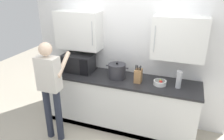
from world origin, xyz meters
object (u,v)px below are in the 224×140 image
at_px(person_figure, 50,84).
at_px(fruit_bowl, 160,82).
at_px(knife_block, 138,76).
at_px(microwave_oven, 76,63).
at_px(stock_pot, 117,71).
at_px(thermos_flask, 179,79).

bearing_deg(person_figure, fruit_bowl, 23.46).
distance_m(knife_block, person_figure, 1.40).
bearing_deg(microwave_oven, fruit_bowl, -2.25).
height_order(stock_pot, fruit_bowl, stock_pot).
xyz_separation_m(fruit_bowl, knife_block, (-0.35, -0.02, 0.07)).
distance_m(stock_pot, person_figure, 1.11).
distance_m(thermos_flask, person_figure, 1.98).
height_order(microwave_oven, person_figure, person_figure).
bearing_deg(knife_block, fruit_bowl, 2.46).
bearing_deg(knife_block, person_figure, -151.34).
bearing_deg(thermos_flask, fruit_bowl, 179.70).
height_order(thermos_flask, fruit_bowl, thermos_flask).
bearing_deg(stock_pot, microwave_oven, 178.02).
relative_size(fruit_bowl, knife_block, 0.67).
distance_m(stock_pot, knife_block, 0.38).
height_order(microwave_oven, fruit_bowl, microwave_oven).
bearing_deg(thermos_flask, stock_pot, 178.08).
distance_m(microwave_oven, stock_pot, 0.79).
relative_size(fruit_bowl, person_figure, 0.12).
bearing_deg(stock_pot, knife_block, -7.14).
bearing_deg(stock_pot, fruit_bowl, -2.53).
bearing_deg(stock_pot, person_figure, -139.68).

